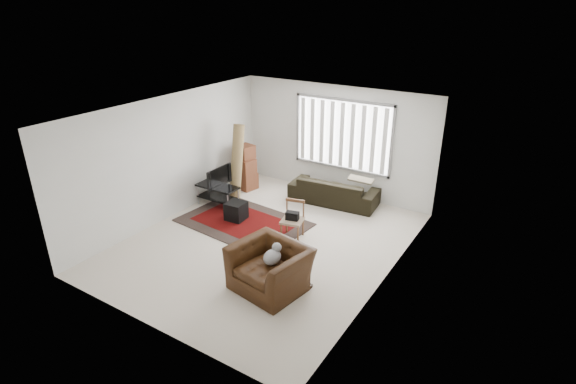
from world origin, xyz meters
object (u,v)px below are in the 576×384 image
(armchair, at_px, (270,265))
(side_chair, at_px, (293,218))
(tv_stand, at_px, (218,191))
(sofa, at_px, (334,187))
(moving_boxes, at_px, (246,169))

(armchair, bearing_deg, side_chair, 119.01)
(side_chair, bearing_deg, tv_stand, 156.93)
(tv_stand, height_order, armchair, armchair)
(sofa, bearing_deg, armchair, 94.68)
(tv_stand, bearing_deg, sofa, 35.80)
(tv_stand, xyz_separation_m, armchair, (2.90, -2.06, 0.08))
(armchair, bearing_deg, sofa, 109.76)
(tv_stand, xyz_separation_m, side_chair, (2.30, -0.38, 0.07))
(moving_boxes, relative_size, armchair, 0.85)
(armchair, bearing_deg, moving_boxes, 141.82)
(armchair, bearing_deg, tv_stand, 154.12)
(side_chair, bearing_deg, sofa, 78.05)
(sofa, distance_m, side_chair, 1.99)
(tv_stand, relative_size, moving_boxes, 0.88)
(side_chair, height_order, armchair, armchair)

